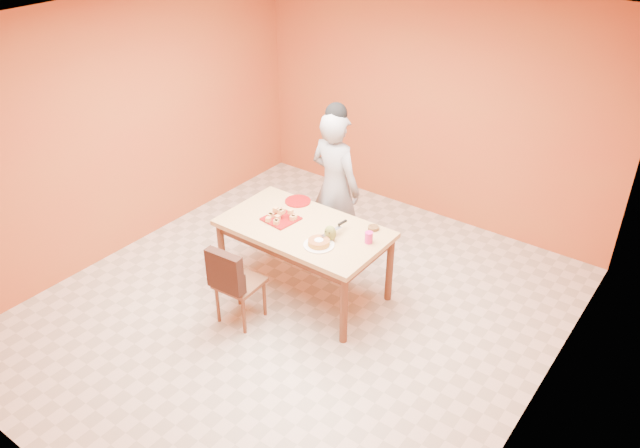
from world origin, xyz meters
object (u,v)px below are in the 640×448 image
Objects in this scene: dining_chair at (238,282)px; egg_ornament at (330,233)px; dining_table at (304,235)px; pastry_platter at (281,219)px; red_dinner_plate at (298,201)px; checker_tin at (373,228)px; person at (335,187)px; magenta_glass at (369,237)px; sponge_cake at (319,242)px.

egg_ornament is (0.56, 0.67, 0.40)m from dining_chair.
dining_table is 0.28m from pastry_platter.
dining_table is at bearing -45.24° from red_dinner_plate.
pastry_platter is 0.90m from checker_tin.
dining_table is 0.96× the size of person.
dining_chair is 0.50× the size of person.
dining_chair reaches higher than pastry_platter.
person is 15.96× the size of checker_tin.
magenta_glass reaches higher than pastry_platter.
person is 5.61× the size of pastry_platter.
red_dinner_plate is at bearing 167.51° from magenta_glass.
dining_chair is at bearing -83.09° from red_dinner_plate.
checker_tin is (0.71, -0.37, -0.06)m from person.
checker_tin is at bearing 55.45° from egg_ornament.
egg_ornament is 0.45m from checker_tin.
person is 6.35× the size of red_dinner_plate.
sponge_cake is 0.46m from magenta_glass.
egg_ornament is (0.60, -0.02, 0.07)m from pastry_platter.
red_dinner_plate is 1.77× the size of egg_ornament.
sponge_cake reaches higher than checker_tin.
person reaches higher than sponge_cake.
egg_ornament is (0.49, -0.76, -0.00)m from person.
sponge_cake is at bearing -15.18° from pastry_platter.
dining_chair is 2.82× the size of pastry_platter.
person is (-0.15, 0.72, 0.17)m from dining_table.
dining_table is 0.38m from egg_ornament.
dining_chair is (-0.22, -0.71, -0.23)m from dining_table.
egg_ornament is 1.42× the size of checker_tin.
sponge_cake is (0.53, 0.53, 0.36)m from dining_chair.
red_dinner_plate is (-0.35, 0.35, 0.10)m from dining_table.
red_dinner_plate is at bearing 103.26° from pastry_platter.
person is (0.07, 1.43, 0.40)m from dining_chair.
pastry_platter is at bearing -155.23° from checker_tin.
checker_tin reaches higher than red_dinner_plate.
person is 0.43m from red_dinner_plate.
dining_chair reaches higher than checker_tin.
person is 0.91m from egg_ornament.
egg_ornament reaches higher than magenta_glass.
egg_ornament is (0.69, -0.39, 0.07)m from red_dinner_plate.
sponge_cake reaches higher than dining_table.
egg_ornament reaches higher than dining_chair.
red_dinner_plate is 2.51× the size of checker_tin.
sponge_cake is 1.34× the size of egg_ornament.
pastry_platter is at bearing 89.33° from dining_chair.
dining_chair is 1.36m from checker_tin.
pastry_platter is 0.60m from egg_ornament.
magenta_glass is at bearing 11.37° from dining_table.
dining_table is 0.50m from red_dinner_plate.
dining_chair is at bearing -107.17° from dining_table.
pastry_platter is 2.85× the size of checker_tin.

